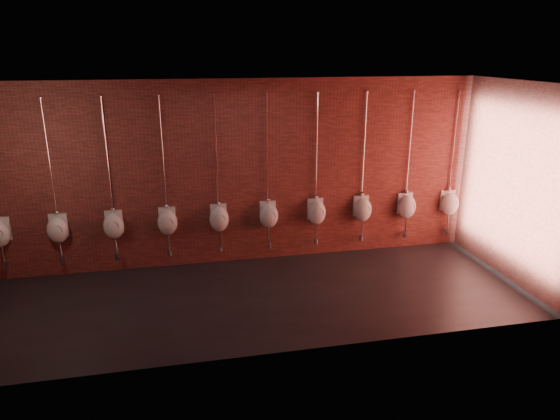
{
  "coord_description": "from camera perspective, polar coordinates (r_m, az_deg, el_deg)",
  "views": [
    {
      "loc": [
        -1.01,
        -6.82,
        3.66
      ],
      "look_at": [
        0.59,
        0.9,
        1.1
      ],
      "focal_mm": 32.0,
      "sensor_mm": 36.0,
      "label": 1
    }
  ],
  "objects": [
    {
      "name": "ground",
      "position": [
        7.81,
        -2.95,
        -10.0
      ],
      "size": [
        8.5,
        8.5,
        0.0
      ],
      "primitive_type": "plane",
      "color": "black",
      "rests_on": "ground"
    },
    {
      "name": "room_shell",
      "position": [
        7.09,
        -3.21,
        4.52
      ],
      "size": [
        8.54,
        3.04,
        3.22
      ],
      "color": "black",
      "rests_on": "ground"
    },
    {
      "name": "urinal_1",
      "position": [
        8.9,
        -24.06,
        -1.94
      ],
      "size": [
        0.35,
        0.3,
        2.71
      ],
      "color": "white",
      "rests_on": "ground"
    },
    {
      "name": "urinal_2",
      "position": [
        8.74,
        -18.47,
        -1.62
      ],
      "size": [
        0.35,
        0.3,
        2.71
      ],
      "color": "white",
      "rests_on": "ground"
    },
    {
      "name": "urinal_3",
      "position": [
        8.67,
        -12.74,
        -1.27
      ],
      "size": [
        0.35,
        0.3,
        2.71
      ],
      "color": "white",
      "rests_on": "ground"
    },
    {
      "name": "urinal_4",
      "position": [
        8.69,
        -6.98,
        -0.9
      ],
      "size": [
        0.35,
        0.3,
        2.71
      ],
      "color": "white",
      "rests_on": "ground"
    },
    {
      "name": "urinal_5",
      "position": [
        8.8,
        -1.3,
        -0.54
      ],
      "size": [
        0.35,
        0.3,
        2.71
      ],
      "color": "white",
      "rests_on": "ground"
    },
    {
      "name": "urinal_6",
      "position": [
        8.99,
        4.19,
        -0.17
      ],
      "size": [
        0.35,
        0.3,
        2.71
      ],
      "color": "white",
      "rests_on": "ground"
    },
    {
      "name": "urinal_7",
      "position": [
        9.26,
        9.41,
        0.17
      ],
      "size": [
        0.35,
        0.3,
        2.71
      ],
      "color": "white",
      "rests_on": "ground"
    },
    {
      "name": "urinal_8",
      "position": [
        9.6,
        14.3,
        0.49
      ],
      "size": [
        0.35,
        0.3,
        2.71
      ],
      "color": "white",
      "rests_on": "ground"
    },
    {
      "name": "urinal_9",
      "position": [
        10.01,
        18.81,
        0.79
      ],
      "size": [
        0.35,
        0.3,
        2.71
      ],
      "color": "white",
      "rests_on": "ground"
    }
  ]
}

